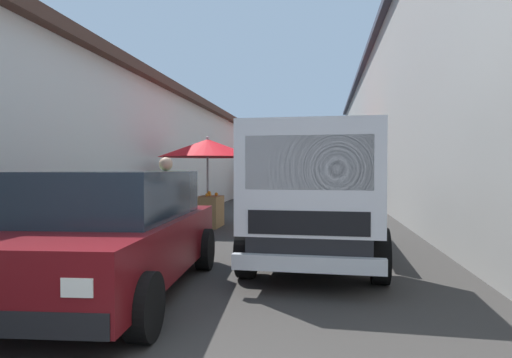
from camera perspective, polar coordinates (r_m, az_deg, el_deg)
name	(u,v)px	position (r m, az deg, el deg)	size (l,w,h in m)	color
ground	(291,210)	(15.49, 4.61, -4.16)	(90.00, 90.00, 0.00)	#33302D
building_left_whitewash	(139,157)	(19.32, -15.25, 2.81)	(49.80, 7.50, 3.97)	silver
building_right_concrete	(471,117)	(18.60, 26.61, 7.40)	(49.80, 7.50, 6.96)	gray
fruit_stall_far_right	(266,163)	(21.34, 1.36, 2.09)	(2.27, 2.27, 2.40)	#9E9EA3
fruit_stall_mid_lane	(338,158)	(17.57, 10.82, 2.69)	(2.57, 2.57, 2.37)	#9E9EA3
fruit_stall_near_right	(208,156)	(11.01, -6.40, 3.03)	(2.50, 2.50, 2.31)	#9E9EA3
fruit_stall_near_left	(341,160)	(21.25, 11.23, 2.53)	(2.57, 2.57, 2.43)	#9E9EA3
hatchback_car	(112,232)	(5.41, -18.57, -6.62)	(4.03, 2.17, 1.45)	#600F14
delivery_truck	(314,199)	(6.42, 7.74, -2.61)	(4.97, 2.09, 2.08)	black
vendor_by_crates	(166,199)	(7.39, -11.84, -2.61)	(0.42, 0.58, 1.68)	navy
vendor_in_shade	(331,194)	(9.84, 9.90, -2.01)	(0.34, 0.60, 1.59)	#232328
parked_scooter	(257,195)	(17.13, 0.14, -2.12)	(1.66, 0.59, 1.14)	black
plastic_stool	(141,224)	(9.43, -15.04, -5.74)	(0.30, 0.30, 0.43)	#194CB2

